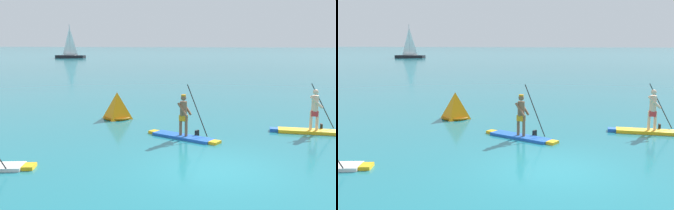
# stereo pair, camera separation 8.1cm
# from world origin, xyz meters

# --- Properties ---
(ground) EXTENTS (440.00, 440.00, 0.00)m
(ground) POSITION_xyz_m (0.00, 0.00, 0.00)
(ground) COLOR #1E727F
(paddleboarder_mid_center) EXTENTS (2.91, 1.78, 2.04)m
(paddleboarder_mid_center) POSITION_xyz_m (-1.40, 3.46, 0.37)
(paddleboarder_mid_center) COLOR blue
(paddleboarder_mid_center) RESTS_ON ground
(paddleboarder_far_right) EXTENTS (3.27, 0.92, 1.96)m
(paddleboarder_far_right) POSITION_xyz_m (3.59, 5.06, 0.33)
(paddleboarder_far_right) COLOR yellow
(paddleboarder_far_right) RESTS_ON ground
(race_marker_buoy) EXTENTS (1.31, 1.31, 1.25)m
(race_marker_buoy) POSITION_xyz_m (-4.90, 6.72, 0.56)
(race_marker_buoy) COLOR orange
(race_marker_buoy) RESTS_ON ground
(sailboat_left_horizon) EXTENTS (6.49, 2.01, 7.08)m
(sailboat_left_horizon) POSITION_xyz_m (-33.18, 69.29, 0.90)
(sailboat_left_horizon) COLOR black
(sailboat_left_horizon) RESTS_ON ground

